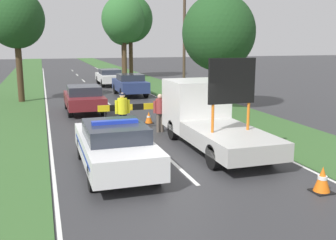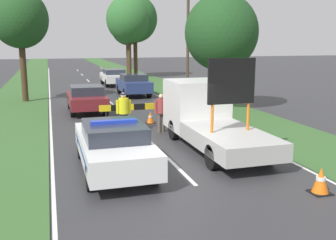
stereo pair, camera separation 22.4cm
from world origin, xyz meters
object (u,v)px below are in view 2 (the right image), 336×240
queued_car_hatch_blue (134,84)px  roadside_tree_near_left (221,33)px  utility_pole (188,34)px  pedestrian_civilian (161,110)px  police_car (114,145)px  work_truck (207,115)px  roadside_tree_mid_left (128,28)px  road_barrier (134,109)px  roadside_tree_far_left (129,19)px  traffic_cone_centre_front (321,180)px  roadside_tree_mid_right (20,19)px  police_officer (124,110)px  traffic_cone_near_truck (150,117)px  traffic_cone_near_police (95,124)px  roadside_tree_near_right (135,19)px  queued_car_van_white (114,77)px  queued_car_wagon_maroon (87,98)px

queued_car_hatch_blue → roadside_tree_near_left: bearing=115.5°
utility_pole → pedestrian_civilian: bearing=-114.8°
police_car → work_truck: work_truck is taller
work_truck → utility_pole: (3.99, 13.38, 3.14)m
police_car → roadside_tree_mid_left: 31.91m
road_barrier → roadside_tree_far_left: roadside_tree_far_left is taller
traffic_cone_centre_front → roadside_tree_mid_right: 20.68m
pedestrian_civilian → roadside_tree_mid_right: size_ratio=0.24×
police_officer → roadside_tree_near_left: (6.22, 4.29, 3.21)m
work_truck → pedestrian_civilian: (-1.05, 2.46, -0.15)m
road_barrier → roadside_tree_mid_left: size_ratio=0.42×
road_barrier → queued_car_hatch_blue: 11.00m
traffic_cone_near_truck → road_barrier: bearing=-132.8°
traffic_cone_near_police → roadside_tree_mid_left: (6.44, 25.35, 4.90)m
work_truck → roadside_tree_near_right: roadside_tree_near_right is taller
queued_car_hatch_blue → queued_car_van_white: bearing=-87.8°
police_car → queued_car_wagon_maroon: 10.20m
roadside_tree_mid_right → road_barrier: bearing=-63.7°
roadside_tree_mid_right → utility_pole: 11.03m
police_officer → queued_car_hatch_blue: bearing=-84.6°
police_officer → roadside_tree_far_left: 25.74m
police_officer → roadside_tree_near_left: roadside_tree_near_left is taller
pedestrian_civilian → traffic_cone_centre_front: (1.99, -7.74, -0.62)m
roadside_tree_near_right → queued_car_wagon_maroon: bearing=-109.4°
work_truck → utility_pole: utility_pole is taller
road_barrier → queued_car_wagon_maroon: (-1.53, 5.05, -0.17)m
police_officer → pedestrian_civilian: 1.58m
roadside_tree_mid_left → queued_car_van_white: bearing=-109.6°
queued_car_wagon_maroon → roadside_tree_far_left: bearing=-107.9°
police_officer → traffic_cone_near_truck: size_ratio=3.04×
traffic_cone_centre_front → roadside_tree_mid_left: (1.81, 34.27, 4.83)m
work_truck → police_officer: (-2.63, 2.55, -0.08)m
pedestrian_civilian → roadside_tree_near_right: (4.41, 25.55, 5.08)m
roadside_tree_near_left → roadside_tree_far_left: roadside_tree_far_left is taller
work_truck → roadside_tree_mid_left: (2.75, 28.99, 4.06)m
road_barrier → traffic_cone_centre_front: 9.04m
queued_car_wagon_maroon → road_barrier: bearing=106.9°
queued_car_wagon_maroon → roadside_tree_near_right: bearing=-109.4°
traffic_cone_near_truck → queued_car_hatch_blue: queued_car_hatch_blue is taller
road_barrier → roadside_tree_far_left: (4.62, 24.06, 5.01)m
work_truck → traffic_cone_centre_front: work_truck is taller
work_truck → queued_car_wagon_maroon: size_ratio=1.46×
pedestrian_civilian → road_barrier: bearing=131.6°
pedestrian_civilian → roadside_tree_mid_left: roadside_tree_mid_left is taller
traffic_cone_centre_front → utility_pole: utility_pole is taller
police_car → queued_car_hatch_blue: size_ratio=1.19×
pedestrian_civilian → traffic_cone_near_truck: pedestrian_civilian is taller
queued_car_wagon_maroon → queued_car_hatch_blue: queued_car_hatch_blue is taller
queued_car_hatch_blue → roadside_tree_mid_right: roadside_tree_mid_right is taller
pedestrian_civilian → roadside_tree_near_right: size_ratio=0.19×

